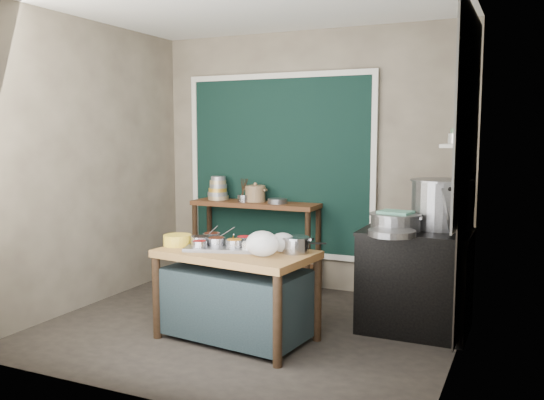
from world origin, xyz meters
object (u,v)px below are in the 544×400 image
at_px(stove_block, 415,282).
at_px(condiment_tray, 225,246).
at_px(steamer, 396,222).
at_px(yellow_basin, 178,240).
at_px(stock_pot, 441,204).
at_px(ceramic_crock, 255,194).
at_px(prep_table, 236,295).
at_px(saucepan, 295,245).
at_px(utensil_cup, 244,198).
at_px(back_counter, 255,244).

bearing_deg(stove_block, condiment_tray, -150.99).
bearing_deg(steamer, yellow_basin, -155.15).
height_order(yellow_basin, steamer, steamer).
bearing_deg(yellow_basin, stock_pot, 27.32).
bearing_deg(steamer, stock_pot, 38.10).
height_order(ceramic_crock, steamer, ceramic_crock).
relative_size(stove_block, condiment_tray, 1.45).
distance_m(prep_table, saucepan, 0.66).
bearing_deg(yellow_basin, stove_block, 24.93).
bearing_deg(stove_block, saucepan, -138.88).
bearing_deg(stock_pot, ceramic_crock, 164.82).
bearing_deg(prep_table, steamer, 41.02).
relative_size(utensil_cup, stock_pot, 0.24).
bearing_deg(stock_pot, yellow_basin, -152.68).
distance_m(yellow_basin, saucepan, 1.04).
relative_size(condiment_tray, ceramic_crock, 2.61).
height_order(saucepan, utensil_cup, utensil_cup).
bearing_deg(back_counter, condiment_tray, -72.91).
bearing_deg(back_counter, steamer, -25.04).
height_order(utensil_cup, stock_pot, stock_pot).
xyz_separation_m(yellow_basin, saucepan, (1.03, 0.14, 0.02)).
distance_m(yellow_basin, ceramic_crock, 1.63).
bearing_deg(stove_block, stock_pot, 47.16).
height_order(stove_block, ceramic_crock, ceramic_crock).
relative_size(prep_table, utensil_cup, 9.34).
height_order(yellow_basin, saucepan, saucepan).
xyz_separation_m(stock_pot, steamer, (-0.34, -0.26, -0.14)).
bearing_deg(stove_block, prep_table, -146.82).
distance_m(back_counter, yellow_basin, 1.63).
xyz_separation_m(prep_table, ceramic_crock, (-0.61, 1.60, 0.66)).
height_order(stove_block, saucepan, saucepan).
bearing_deg(stock_pot, condiment_tray, -148.60).
bearing_deg(yellow_basin, utensil_cup, 95.85).
bearing_deg(steamer, prep_table, -145.81).
xyz_separation_m(utensil_cup, ceramic_crock, (0.11, 0.07, 0.04)).
distance_m(prep_table, stock_pot, 1.94).
xyz_separation_m(yellow_basin, ceramic_crock, (-0.05, 1.61, 0.23)).
height_order(saucepan, stock_pot, stock_pot).
bearing_deg(back_counter, prep_table, -69.21).
relative_size(back_counter, stove_block, 1.61).
height_order(back_counter, stove_block, back_counter).
xyz_separation_m(condiment_tray, utensil_cup, (-0.59, 1.47, 0.23)).
bearing_deg(back_counter, ceramic_crock, 111.54).
distance_m(back_counter, steamer, 1.97).
bearing_deg(stove_block, steamer, -154.33).
xyz_separation_m(back_counter, utensil_cup, (-0.12, -0.05, 0.52)).
xyz_separation_m(condiment_tray, steamer, (1.27, 0.71, 0.19)).
bearing_deg(back_counter, stove_block, -21.02).
bearing_deg(utensil_cup, prep_table, -64.86).
height_order(condiment_tray, steamer, steamer).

